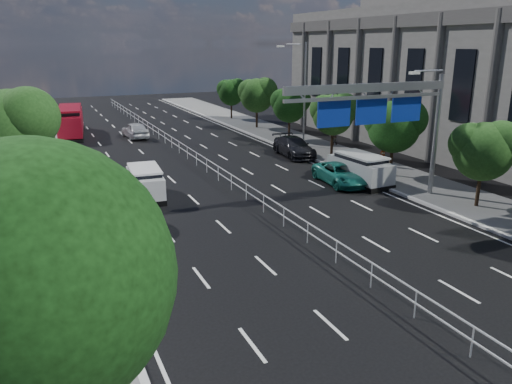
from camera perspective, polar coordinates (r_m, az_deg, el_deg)
ground at (r=18.59m, az=15.95°, el=-12.51°), size 160.00×160.00×0.00m
kerb_near at (r=15.12m, az=-13.06°, el=-19.34°), size 0.25×140.00×0.15m
median_fence at (r=37.29m, az=-6.50°, el=3.59°), size 0.05×85.00×1.02m
toilet_sign at (r=13.53m, az=-22.13°, el=-10.58°), size 1.62×0.18×4.34m
overhead_gantry at (r=28.57m, az=14.45°, el=9.57°), size 10.24×0.38×7.45m
streetlight_far at (r=43.92m, az=5.26°, el=11.77°), size 2.78×2.40×9.00m
civic_hall at (r=48.72m, az=21.75°, el=12.42°), size 14.40×36.00×14.35m
near_tree_back at (r=30.46m, az=-26.00°, el=6.94°), size 4.84×4.51×6.69m
far_tree_c at (r=29.79m, az=24.67°, el=4.59°), size 3.52×3.28×4.94m
far_tree_d at (r=35.05m, az=15.58°, el=7.53°), size 3.85×3.59×5.34m
far_tree_e at (r=41.06m, az=8.89°, el=8.99°), size 3.63×3.38×5.13m
far_tree_f at (r=47.48m, az=3.92°, el=10.07°), size 3.52×3.28×5.02m
far_tree_g at (r=54.16m, az=0.15°, el=11.19°), size 3.96×3.69×5.45m
far_tree_h at (r=61.07m, az=-2.81°, el=11.47°), size 3.41×3.18×4.91m
white_minivan at (r=30.41m, az=-12.54°, el=1.04°), size 2.18×4.37×1.84m
red_bus at (r=53.62m, az=-20.43°, el=7.65°), size 3.24×9.64×2.83m
near_car_silver at (r=50.41m, az=-13.65°, el=6.91°), size 2.19×4.67×1.55m
near_car_dark at (r=60.32m, az=-21.00°, el=7.89°), size 2.36×5.37×1.72m
silver_minivan at (r=33.41m, az=11.82°, el=2.58°), size 2.29×4.81×1.95m
parked_car_teal at (r=33.10m, az=9.69°, el=2.06°), size 2.67×5.06×1.35m
parked_car_dark at (r=41.01m, az=4.36°, el=5.18°), size 2.58×5.46×1.54m
pedestrian_a at (r=38.08m, az=14.32°, el=4.11°), size 0.69×0.56×1.63m
pedestrian_b at (r=45.30m, az=8.82°, el=6.34°), size 0.80×0.64×1.59m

